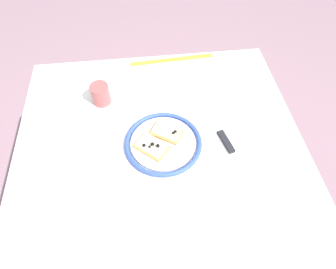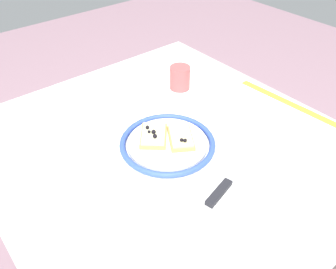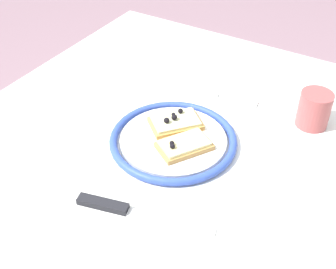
# 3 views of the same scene
# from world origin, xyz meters

# --- Properties ---
(ground_plane) EXTENTS (6.00, 6.00, 0.00)m
(ground_plane) POSITION_xyz_m (0.00, 0.00, 0.00)
(ground_plane) COLOR gray
(dining_table) EXTENTS (0.94, 0.89, 0.75)m
(dining_table) POSITION_xyz_m (0.00, 0.00, 0.66)
(dining_table) COLOR white
(dining_table) RESTS_ON ground_plane
(plate) EXTENTS (0.25, 0.25, 0.02)m
(plate) POSITION_xyz_m (0.01, -0.01, 0.76)
(plate) COLOR white
(plate) RESTS_ON dining_table
(pizza_slice_near) EXTENTS (0.12, 0.12, 0.03)m
(pizza_slice_near) POSITION_xyz_m (-0.03, -0.02, 0.77)
(pizza_slice_near) COLOR tan
(pizza_slice_near) RESTS_ON plate
(pizza_slice_far) EXTENTS (0.12, 0.11, 0.03)m
(pizza_slice_far) POSITION_xyz_m (0.02, 0.03, 0.77)
(pizza_slice_far) COLOR tan
(pizza_slice_far) RESTS_ON plate
(knife) EXTENTS (0.08, 0.24, 0.01)m
(knife) POSITION_xyz_m (0.21, 0.01, 0.75)
(knife) COLOR silver
(knife) RESTS_ON dining_table
(fork) EXTENTS (0.05, 0.20, 0.00)m
(fork) POSITION_xyz_m (-0.18, -0.01, 0.75)
(fork) COLOR silver
(fork) RESTS_ON dining_table
(cup) EXTENTS (0.07, 0.07, 0.08)m
(cup) POSITION_xyz_m (-0.19, 0.21, 0.79)
(cup) COLOR #A54C4C
(cup) RESTS_ON dining_table
(measuring_tape) EXTENTS (0.35, 0.04, 0.00)m
(measuring_tape) POSITION_xyz_m (0.09, 0.41, 0.75)
(measuring_tape) COLOR yellow
(measuring_tape) RESTS_ON dining_table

